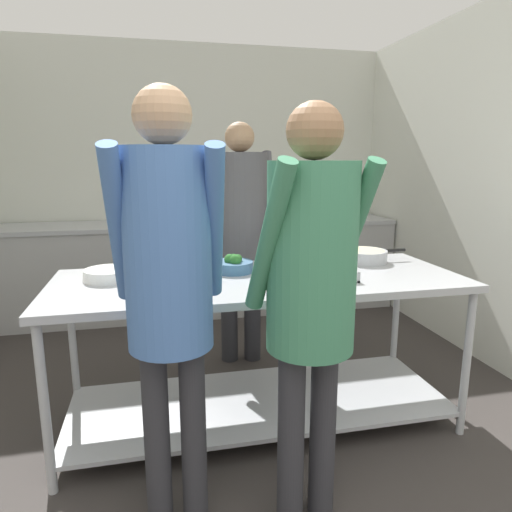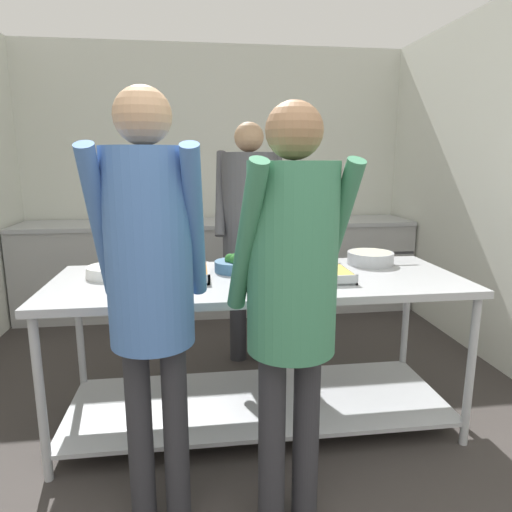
% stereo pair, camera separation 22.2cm
% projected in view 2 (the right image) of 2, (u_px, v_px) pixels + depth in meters
% --- Properties ---
extents(wall_rear, '(4.02, 0.06, 2.65)m').
position_uv_depth(wall_rear, '(216.00, 178.00, 4.81)').
color(wall_rear, silver).
rests_on(wall_rear, ground_plane).
extents(back_counter, '(3.86, 0.65, 0.92)m').
position_uv_depth(back_counter, '(220.00, 266.00, 4.63)').
color(back_counter, '#A8A8A8').
rests_on(back_counter, ground_plane).
extents(serving_counter, '(2.25, 0.86, 0.88)m').
position_uv_depth(serving_counter, '(258.00, 325.00, 2.59)').
color(serving_counter, '#ADAFB5').
rests_on(serving_counter, ground_plane).
extents(plate_stack, '(0.27, 0.27, 0.06)m').
position_uv_depth(plate_stack, '(111.00, 271.00, 2.54)').
color(plate_stack, white).
rests_on(plate_stack, serving_counter).
extents(serving_tray_vegetables, '(0.37, 0.34, 0.05)m').
position_uv_depth(serving_tray_vegetables, '(175.00, 274.00, 2.50)').
color(serving_tray_vegetables, '#ADAFB5').
rests_on(serving_tray_vegetables, serving_counter).
extents(broccoli_bowl, '(0.23, 0.23, 0.11)m').
position_uv_depth(broccoli_bowl, '(234.00, 265.00, 2.65)').
color(broccoli_bowl, '#3D668C').
rests_on(broccoli_bowl, serving_counter).
extents(serving_tray_roast, '(0.46, 0.29, 0.05)m').
position_uv_depth(serving_tray_roast, '(308.00, 275.00, 2.47)').
color(serving_tray_roast, '#ADAFB5').
rests_on(serving_tray_roast, serving_counter).
extents(sauce_pan, '(0.42, 0.28, 0.08)m').
position_uv_depth(sauce_pan, '(371.00, 257.00, 2.84)').
color(sauce_pan, '#ADAFB5').
rests_on(sauce_pan, serving_counter).
extents(guest_serving_left, '(0.50, 0.41, 1.72)m').
position_uv_depth(guest_serving_left, '(292.00, 279.00, 1.73)').
color(guest_serving_left, '#2D2D33').
rests_on(guest_serving_left, ground_plane).
extents(guest_serving_right, '(0.44, 0.36, 1.77)m').
position_uv_depth(guest_serving_right, '(150.00, 268.00, 1.73)').
color(guest_serving_right, '#2D2D33').
rests_on(guest_serving_right, ground_plane).
extents(cook_behind_counter, '(0.52, 0.39, 1.78)m').
position_uv_depth(cook_behind_counter, '(249.00, 219.00, 3.32)').
color(cook_behind_counter, '#2D2D33').
rests_on(cook_behind_counter, ground_plane).
extents(water_bottle, '(0.07, 0.07, 0.27)m').
position_uv_depth(water_bottle, '(248.00, 209.00, 4.47)').
color(water_bottle, brown).
rests_on(water_bottle, back_counter).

